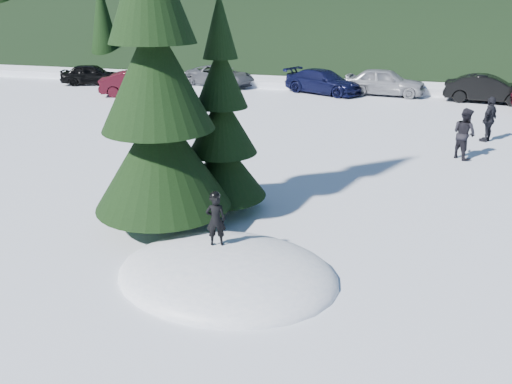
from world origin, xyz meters
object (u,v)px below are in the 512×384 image
(car_2, at_px, (220,76))
(car_3, at_px, (323,82))
(adult_1, at_px, (489,119))
(car_1, at_px, (136,83))
(adult_0, at_px, (464,134))
(spruce_short, at_px, (222,131))
(car_5, at_px, (488,89))
(spruce_tall, at_px, (156,89))
(car_4, at_px, (385,82))
(child_skier, at_px, (216,220))
(car_0, at_px, (92,74))

(car_2, xyz_separation_m, car_3, (6.75, -0.88, 0.04))
(adult_1, relative_size, car_1, 0.42)
(adult_0, height_order, car_1, adult_0)
(spruce_short, xyz_separation_m, car_5, (8.60, 17.75, -1.38))
(car_3, xyz_separation_m, car_5, (8.88, -0.35, 0.04))
(spruce_tall, height_order, car_2, spruce_tall)
(car_4, bearing_deg, car_1, 111.37)
(child_skier, relative_size, car_4, 0.24)
(car_0, distance_m, car_3, 14.94)
(spruce_short, bearing_deg, adult_0, 45.85)
(car_3, bearing_deg, car_4, -60.04)
(car_1, height_order, car_5, car_5)
(spruce_tall, bearing_deg, adult_1, 51.27)
(spruce_short, height_order, car_2, spruce_short)
(car_2, bearing_deg, spruce_tall, -141.91)
(car_0, bearing_deg, car_1, -138.95)
(child_skier, distance_m, car_0, 25.70)
(car_3, bearing_deg, car_2, 105.85)
(spruce_tall, distance_m, car_5, 21.58)
(adult_0, relative_size, car_5, 0.40)
(car_2, bearing_deg, car_4, -71.06)
(car_2, distance_m, car_3, 6.81)
(car_0, bearing_deg, car_4, -105.01)
(car_0, xyz_separation_m, car_1, (4.67, -2.69, 0.01))
(spruce_short, height_order, child_skier, spruce_short)
(adult_0, bearing_deg, car_2, 7.53)
(car_4, bearing_deg, car_0, 99.21)
(car_0, xyz_separation_m, car_2, (8.16, 1.78, -0.01))
(child_skier, bearing_deg, car_0, -69.89)
(car_5, bearing_deg, car_3, 95.56)
(adult_0, bearing_deg, adult_1, -63.01)
(adult_1, height_order, car_0, adult_1)
(spruce_tall, xyz_separation_m, car_5, (9.60, 19.15, -2.60))
(car_2, bearing_deg, adult_0, -111.16)
(spruce_short, distance_m, car_0, 23.00)
(car_1, bearing_deg, adult_1, -131.10)
(adult_0, relative_size, car_0, 0.45)
(spruce_tall, xyz_separation_m, adult_0, (7.38, 7.98, -2.44))
(spruce_short, xyz_separation_m, car_2, (-7.03, 18.99, -1.45))
(spruce_short, xyz_separation_m, car_4, (3.21, 18.51, -1.34))
(spruce_short, relative_size, car_4, 1.19)
(spruce_tall, bearing_deg, car_5, 63.39)
(adult_1, distance_m, car_3, 11.82)
(spruce_tall, distance_m, car_3, 19.69)
(adult_0, xyz_separation_m, car_5, (2.21, 11.17, -0.15))
(child_skier, relative_size, car_2, 0.23)
(car_2, xyz_separation_m, car_4, (10.24, -0.48, 0.12))
(spruce_tall, distance_m, adult_1, 13.85)
(spruce_short, relative_size, car_3, 1.14)
(spruce_tall, distance_m, car_0, 23.55)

